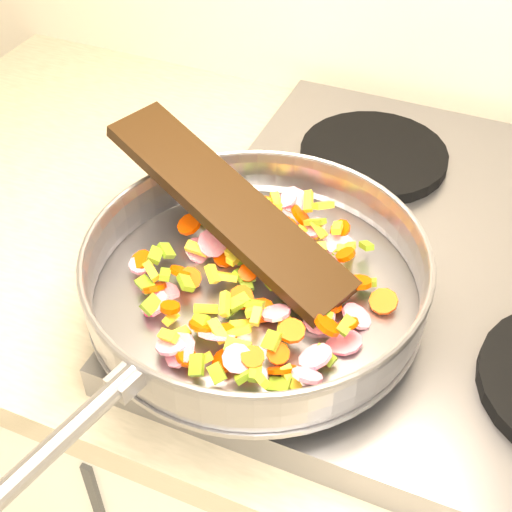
% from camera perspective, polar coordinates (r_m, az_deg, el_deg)
% --- Properties ---
extents(cooktop, '(0.60, 0.60, 0.04)m').
position_cam_1_polar(cooktop, '(0.84, 15.66, -1.06)').
color(cooktop, '#939399').
rests_on(cooktop, counter_top).
extents(grate_fl, '(0.19, 0.19, 0.02)m').
position_cam_1_polar(grate_fl, '(0.74, 3.30, -3.53)').
color(grate_fl, black).
rests_on(grate_fl, cooktop).
extents(grate_bl, '(0.19, 0.19, 0.02)m').
position_cam_1_polar(grate_bl, '(0.94, 9.38, 7.95)').
color(grate_bl, black).
rests_on(grate_bl, cooktop).
extents(saute_pan, '(0.39, 0.55, 0.06)m').
position_cam_1_polar(saute_pan, '(0.70, -0.09, -1.36)').
color(saute_pan, '#9E9EA5').
rests_on(saute_pan, grate_fl).
extents(vegetable_heap, '(0.28, 0.28, 0.05)m').
position_cam_1_polar(vegetable_heap, '(0.72, 0.44, -1.91)').
color(vegetable_heap, '#F03F00').
rests_on(vegetable_heap, saute_pan).
extents(wooden_spatula, '(0.31, 0.17, 0.09)m').
position_cam_1_polar(wooden_spatula, '(0.73, -2.21, 4.04)').
color(wooden_spatula, black).
rests_on(wooden_spatula, saute_pan).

